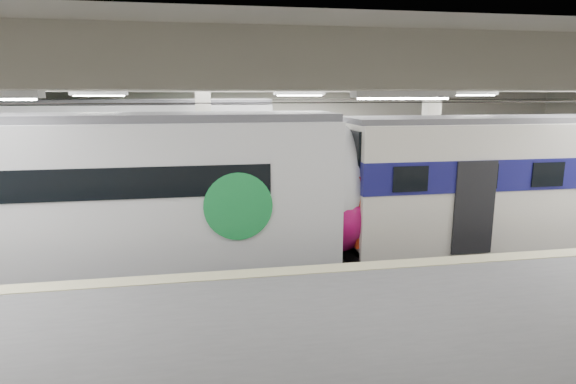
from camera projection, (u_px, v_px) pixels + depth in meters
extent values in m
cube|color=black|center=(312.00, 266.00, 14.21)|extent=(36.00, 24.00, 0.10)
cube|color=silver|center=(314.00, 71.00, 13.07)|extent=(36.00, 24.00, 0.20)
cube|color=beige|center=(266.00, 139.00, 23.28)|extent=(30.00, 0.10, 5.50)
cube|color=#58585B|center=(402.00, 370.00, 7.82)|extent=(30.00, 7.00, 1.10)
cube|color=#C2BC89|center=(345.00, 267.00, 10.84)|extent=(30.00, 0.50, 0.02)
cube|color=beige|center=(205.00, 161.00, 16.01)|extent=(0.50, 0.50, 5.50)
cube|color=beige|center=(429.00, 155.00, 17.40)|extent=(0.50, 0.50, 5.50)
cube|color=beige|center=(314.00, 82.00, 13.13)|extent=(30.00, 18.00, 0.50)
cube|color=#59544C|center=(312.00, 262.00, 14.18)|extent=(30.00, 1.52, 0.16)
cube|color=#59544C|center=(282.00, 216.00, 19.48)|extent=(30.00, 1.52, 0.16)
cylinder|color=black|center=(314.00, 103.00, 13.25)|extent=(30.00, 0.03, 0.03)
cylinder|color=black|center=(281.00, 100.00, 18.55)|extent=(30.00, 0.03, 0.03)
cube|color=white|center=(334.00, 95.00, 11.27)|extent=(26.00, 8.40, 0.12)
cube|color=silver|center=(102.00, 193.00, 12.72)|extent=(12.48, 2.78, 3.74)
ellipsoid|color=silver|center=(330.00, 185.00, 13.80)|extent=(2.21, 2.73, 3.67)
ellipsoid|color=#A10D54|center=(333.00, 213.00, 13.99)|extent=(2.34, 2.78, 2.25)
cylinder|color=#1A9140|center=(238.00, 207.00, 12.00)|extent=(1.73, 0.06, 1.73)
cube|color=#4C4C51|center=(96.00, 118.00, 12.32)|extent=(12.48, 2.28, 0.20)
cube|color=black|center=(108.00, 265.00, 13.13)|extent=(12.48, 1.95, 0.70)
cube|color=silver|center=(543.00, 180.00, 15.01)|extent=(12.71, 2.79, 3.62)
cube|color=navy|center=(545.00, 166.00, 14.92)|extent=(12.75, 2.85, 0.88)
cube|color=#AC250B|center=(346.00, 204.00, 14.00)|extent=(0.08, 2.37, 1.99)
cube|color=black|center=(347.00, 152.00, 13.70)|extent=(0.08, 2.23, 1.30)
cube|color=#4C4C51|center=(550.00, 119.00, 14.63)|extent=(12.71, 2.17, 0.16)
cube|color=black|center=(537.00, 240.00, 15.41)|extent=(12.71, 1.95, 0.70)
cube|color=silver|center=(66.00, 161.00, 17.60)|extent=(15.03, 3.56, 4.05)
cube|color=#1A9140|center=(65.00, 146.00, 17.49)|extent=(15.07, 3.62, 0.85)
cube|color=#4C4C51|center=(61.00, 102.00, 17.17)|extent=(15.01, 3.03, 0.16)
cube|color=black|center=(72.00, 219.00, 18.05)|extent=(15.01, 3.24, 0.60)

